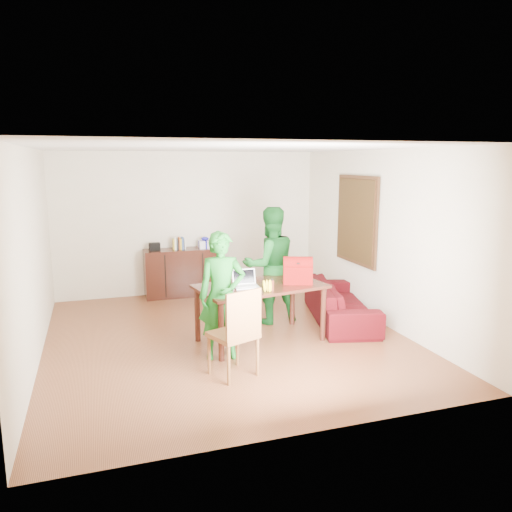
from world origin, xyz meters
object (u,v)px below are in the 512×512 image
object	(u,v)px
laptop	(246,284)
sofa	(340,302)
bottle	(272,285)
person_near	(222,296)
red_bag	(298,273)
chair	(234,350)
table	(260,292)
person_far	(270,265)

from	to	relation	value
laptop	sofa	distance (m)	1.91
bottle	person_near	bearing A→B (deg)	-173.86
laptop	red_bag	world-z (taller)	red_bag
bottle	chair	bearing A→B (deg)	-137.09
laptop	red_bag	distance (m)	0.77
person_near	table	bearing A→B (deg)	41.28
person_far	bottle	distance (m)	1.19
laptop	bottle	xyz separation A→B (m)	(0.27, -0.28, 0.04)
table	bottle	world-z (taller)	bottle
red_bag	person_far	bearing A→B (deg)	117.46
red_bag	bottle	bearing A→B (deg)	-130.07
chair	bottle	bearing A→B (deg)	22.06
bottle	red_bag	world-z (taller)	red_bag
sofa	bottle	bearing A→B (deg)	133.73
laptop	red_bag	xyz separation A→B (m)	(0.76, -0.00, 0.11)
person_near	sofa	distance (m)	2.42
bottle	sofa	xyz separation A→B (m)	(1.47, 0.84, -0.60)
red_bag	table	bearing A→B (deg)	-166.97
person_far	laptop	size ratio (longest dim) A/B	5.40
laptop	person_far	bearing A→B (deg)	56.07
person_near	person_far	size ratio (longest dim) A/B	0.90
person_near	bottle	xyz separation A→B (m)	(0.71, 0.08, 0.07)
person_far	sofa	bearing A→B (deg)	162.24
table	person_far	bearing A→B (deg)	51.62
red_bag	sofa	size ratio (longest dim) A/B	0.20
chair	laptop	world-z (taller)	chair
chair	laptop	xyz separation A→B (m)	(0.45, 0.95, 0.55)
sofa	person_near	bearing A→B (deg)	126.85
person_near	laptop	bearing A→B (deg)	48.02
table	chair	world-z (taller)	chair
laptop	sofa	world-z (taller)	laptop
person_far	laptop	bearing A→B (deg)	50.09
table	person_far	xyz separation A→B (m)	(0.43, 0.79, 0.21)
person_near	laptop	world-z (taller)	person_near
red_bag	laptop	bearing A→B (deg)	-159.97
chair	person_near	bearing A→B (deg)	68.24
person_far	red_bag	world-z (taller)	person_far
chair	red_bag	distance (m)	1.67
person_near	red_bag	size ratio (longest dim) A/B	4.05
person_near	bottle	world-z (taller)	person_near
person_near	sofa	bearing A→B (deg)	31.42
table	chair	xyz separation A→B (m)	(-0.67, -1.01, -0.40)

